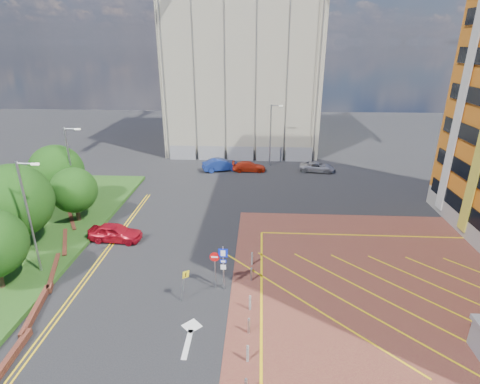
# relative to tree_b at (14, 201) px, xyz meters

# --- Properties ---
(ground) EXTENTS (140.00, 140.00, 0.00)m
(ground) POSITION_rel_tree_b_xyz_m (15.50, -5.00, -4.24)
(ground) COLOR black
(ground) RESTS_ON ground
(forecourt) EXTENTS (26.00, 26.00, 0.02)m
(forecourt) POSITION_rel_tree_b_xyz_m (29.50, -5.00, -4.23)
(forecourt) COLOR brown
(forecourt) RESTS_ON ground
(grass_bed) EXTENTS (14.00, 32.00, 0.30)m
(grass_bed) POSITION_rel_tree_b_xyz_m (-2.50, 1.00, -4.09)
(grass_bed) COLOR #224D18
(grass_bed) RESTS_ON ground
(retaining_wall) EXTENTS (6.06, 20.33, 0.40)m
(retaining_wall) POSITION_rel_tree_b_xyz_m (3.70, -3.00, -4.04)
(retaining_wall) COLOR brown
(retaining_wall) RESTS_ON ground
(tree_b) EXTENTS (5.60, 5.60, 6.74)m
(tree_b) POSITION_rel_tree_b_xyz_m (0.00, 0.00, 0.00)
(tree_b) COLOR #3D2B1C
(tree_b) RESTS_ON grass_bed
(tree_c) EXTENTS (4.00, 4.00, 4.90)m
(tree_c) POSITION_rel_tree_b_xyz_m (2.00, 5.00, -1.04)
(tree_c) COLOR #3D2B1C
(tree_c) RESTS_ON grass_bed
(tree_d) EXTENTS (5.00, 5.00, 6.08)m
(tree_d) POSITION_rel_tree_b_xyz_m (-1.00, 8.00, -0.37)
(tree_d) COLOR #3D2B1C
(tree_d) RESTS_ON grass_bed
(lamp_left_near) EXTENTS (1.53, 0.16, 8.00)m
(lamp_left_near) POSITION_rel_tree_b_xyz_m (3.08, -3.00, 0.42)
(lamp_left_near) COLOR #9EA0A8
(lamp_left_near) RESTS_ON grass_bed
(lamp_left_far) EXTENTS (1.53, 0.16, 8.00)m
(lamp_left_far) POSITION_rel_tree_b_xyz_m (1.08, 7.00, 0.42)
(lamp_left_far) COLOR #9EA0A8
(lamp_left_far) RESTS_ON grass_bed
(lamp_back) EXTENTS (1.53, 0.16, 8.00)m
(lamp_back) POSITION_rel_tree_b_xyz_m (19.58, 23.00, 0.12)
(lamp_back) COLOR #9EA0A8
(lamp_back) RESTS_ON ground
(sign_cluster) EXTENTS (1.17, 0.12, 3.20)m
(sign_cluster) POSITION_rel_tree_b_xyz_m (15.80, -4.02, -2.28)
(sign_cluster) COLOR #9EA0A8
(sign_cluster) RESTS_ON ground
(warning_sign) EXTENTS (0.63, 0.39, 2.25)m
(warning_sign) POSITION_rel_tree_b_xyz_m (13.69, -5.39, -2.81)
(warning_sign) COLOR #9EA0A8
(warning_sign) RESTS_ON ground
(bollard_row) EXTENTS (0.14, 11.14, 0.90)m
(bollard_row) POSITION_rel_tree_b_xyz_m (17.80, -6.67, -3.77)
(bollard_row) COLOR #9EA0A8
(bollard_row) RESTS_ON forecourt
(construction_building) EXTENTS (21.20, 19.20, 22.00)m
(construction_building) POSITION_rel_tree_b_xyz_m (15.50, 35.00, 6.76)
(construction_building) COLOR gray
(construction_building) RESTS_ON ground
(construction_fence) EXTENTS (21.60, 0.06, 2.00)m
(construction_fence) POSITION_rel_tree_b_xyz_m (16.50, 25.00, -3.24)
(construction_fence) COLOR gray
(construction_fence) RESTS_ON ground
(car_red_left) EXTENTS (4.42, 2.05, 1.47)m
(car_red_left) POSITION_rel_tree_b_xyz_m (6.50, 2.02, -3.50)
(car_red_left) COLOR #B20F1F
(car_red_left) RESTS_ON ground
(car_blue_back) EXTENTS (4.97, 3.12, 1.55)m
(car_blue_back) POSITION_rel_tree_b_xyz_m (13.30, 20.55, -3.46)
(car_blue_back) COLOR navy
(car_blue_back) RESTS_ON ground
(car_red_back) EXTENTS (4.25, 1.83, 1.22)m
(car_red_back) POSITION_rel_tree_b_xyz_m (16.84, 20.54, -3.63)
(car_red_back) COLOR red
(car_red_back) RESTS_ON ground
(car_silver_back) EXTENTS (4.65, 2.58, 1.23)m
(car_silver_back) POSITION_rel_tree_b_xyz_m (25.44, 20.84, -3.62)
(car_silver_back) COLOR #A9A8AF
(car_silver_back) RESTS_ON ground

